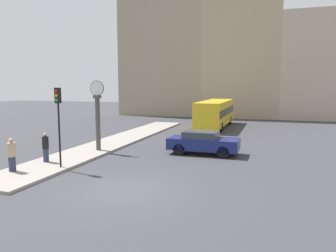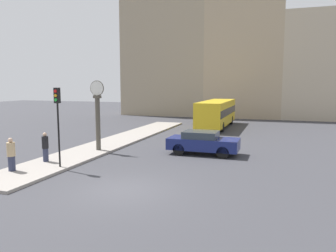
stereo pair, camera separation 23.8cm
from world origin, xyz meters
name	(u,v)px [view 1 (the left image)]	position (x,y,z in m)	size (l,w,h in m)	color
ground_plane	(126,190)	(0.00, 0.00, 0.00)	(120.00, 120.00, 0.00)	#38383D
sidewalk_corner	(118,141)	(-5.44, 10.06, 0.07)	(2.86, 24.11, 0.14)	gray
building_row	(226,58)	(-0.71, 32.08, 7.65)	(30.21, 5.00, 16.22)	gray
sedan_car	(203,142)	(1.51, 7.74, 0.74)	(4.26, 1.80, 1.41)	navy
bus_distant	(215,112)	(0.01, 20.54, 1.52)	(2.38, 9.60, 2.64)	gold
traffic_light_near	(58,111)	(-4.48, 1.89, 2.95)	(0.26, 0.24, 3.95)	black
street_clock	(98,115)	(-4.87, 6.28, 2.34)	(0.94, 0.38, 4.34)	#4C473D
pedestrian_black_jacket	(46,147)	(-5.92, 2.61, 0.92)	(0.34, 0.34, 1.57)	#2D334C
pedestrian_tan_coat	(12,155)	(-6.17, 0.51, 0.92)	(0.38, 0.38, 1.59)	#2D334C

